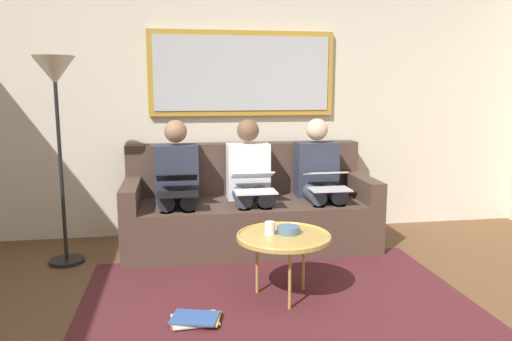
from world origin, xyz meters
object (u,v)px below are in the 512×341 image
Objects in this scene: coffee_table at (284,237)px; person_middle at (250,180)px; person_left at (319,178)px; standing_lamp at (56,94)px; laptop_silver at (327,180)px; laptop_black at (177,185)px; framed_mirror at (242,74)px; bowl at (288,230)px; person_right at (177,182)px; cup at (270,228)px; laptop_white at (254,182)px; magazine_stack at (195,319)px; couch at (249,210)px.

person_middle reaches higher than coffee_table.
standing_lamp is at bearing 5.19° from person_left.
laptop_black is at bearing -0.58° from laptop_silver.
laptop_black is (0.70, -0.92, 0.20)m from coffee_table.
framed_mirror is 1.69m from standing_lamp.
bowl is 1.34m from person_right.
standing_lamp reaches higher than laptop_silver.
bowl is (-0.13, -0.01, -0.02)m from cup.
laptop_black is 0.23× the size of standing_lamp.
person_right reaches higher than laptop_white.
person_left is 0.69× the size of standing_lamp.
laptop_black is at bearing -55.63° from cup.
person_right is at bearing -58.70° from coffee_table.
laptop_silver is (-0.58, -0.90, 0.20)m from coffee_table.
laptop_white is at bearing 20.08° from person_left.
coffee_table is at bearing 121.30° from person_right.
person_middle is 0.64m from person_right.
laptop_silver is at bearing -127.45° from cup.
laptop_black is (0.64, 0.23, 0.02)m from person_middle.
laptop_silver is 1.79m from magazine_stack.
cup is (0.03, 1.58, -1.07)m from framed_mirror.
magazine_stack is (-0.09, 1.20, -0.60)m from laptop_black.
framed_mirror is 19.62× the size of cup.
bowl is 2.09m from standing_lamp.
bowl is 0.41× the size of laptop_white.
framed_mirror is at bearing -90.00° from laptop_white.
person_right is 0.23m from laptop_black.
cup is (0.03, 1.19, 0.17)m from couch.
standing_lamp is at bearing 12.33° from person_right.
framed_mirror is 1.15m from laptop_white.
person_middle reaches higher than magazine_stack.
standing_lamp reaches higher than cup.
framed_mirror reaches higher than laptop_silver.
laptop_white reaches higher than magazine_stack.
person_middle is 1.74m from standing_lamp.
person_middle is 1.64m from magazine_stack.
framed_mirror reaches higher than cup.
magazine_stack is (0.61, 0.28, -0.40)m from coffee_table.
framed_mirror is at bearing -91.14° from cup.
standing_lamp is (1.55, 0.27, 1.06)m from couch.
person_middle is (0.64, -0.24, -0.02)m from laptop_silver.
laptop_black is 1.18m from standing_lamp.
standing_lamp is (0.91, -0.03, 0.74)m from laptop_black.
couch reaches higher than magazine_stack.
cup is at bearing 124.37° from laptop_black.
standing_lamp reaches higher than person_middle.
laptop_black is at bearing -85.85° from magazine_stack.
bowl is (-0.04, -0.04, 0.04)m from coffee_table.
person_right is 0.69× the size of standing_lamp.
framed_mirror is 2.77× the size of coffee_table.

